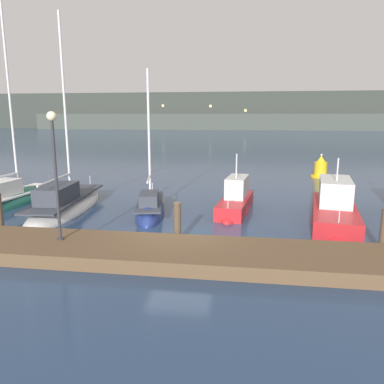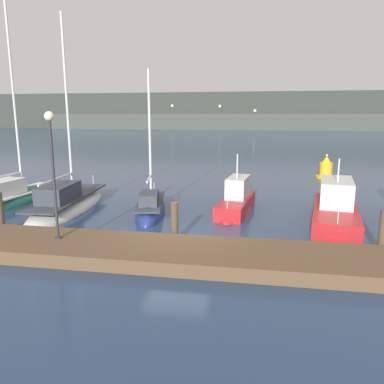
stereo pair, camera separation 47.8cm
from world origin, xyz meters
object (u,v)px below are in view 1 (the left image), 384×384
(sailboat_berth_3, at_px, (66,207))
(dock_lamppost, at_px, (54,157))
(sailboat_berth_4, at_px, (150,211))
(channel_buoy, at_px, (321,169))
(sailboat_berth_2, at_px, (11,201))
(motorboat_berth_5, at_px, (235,206))
(motorboat_berth_6, at_px, (334,215))

(sailboat_berth_3, xyz_separation_m, dock_lamppost, (2.63, -5.56, 3.20))
(sailboat_berth_4, height_order, channel_buoy, sailboat_berth_4)
(sailboat_berth_2, xyz_separation_m, sailboat_berth_4, (7.97, -0.78, -0.04))
(sailboat_berth_2, height_order, channel_buoy, sailboat_berth_2)
(motorboat_berth_5, xyz_separation_m, motorboat_berth_6, (4.45, -1.33, 0.04))
(sailboat_berth_2, relative_size, sailboat_berth_3, 1.15)
(sailboat_berth_3, distance_m, dock_lamppost, 6.93)
(sailboat_berth_3, height_order, motorboat_berth_5, sailboat_berth_3)
(sailboat_berth_2, distance_m, sailboat_berth_4, 8.01)
(sailboat_berth_3, bearing_deg, sailboat_berth_2, 166.74)
(dock_lamppost, bearing_deg, sailboat_berth_4, 72.75)
(sailboat_berth_2, distance_m, dock_lamppost, 9.50)
(sailboat_berth_2, bearing_deg, channel_buoy, 32.55)
(dock_lamppost, bearing_deg, channel_buoy, 56.31)
(motorboat_berth_6, relative_size, dock_lamppost, 1.53)
(channel_buoy, bearing_deg, sailboat_berth_2, -147.45)
(sailboat_berth_2, bearing_deg, dock_lamppost, -45.81)
(motorboat_berth_5, bearing_deg, sailboat_berth_2, -178.91)
(sailboat_berth_2, xyz_separation_m, motorboat_berth_6, (16.57, -1.10, 0.18))
(dock_lamppost, bearing_deg, sailboat_berth_2, 134.19)
(channel_buoy, xyz_separation_m, dock_lamppost, (-12.04, -18.06, 2.70))
(sailboat_berth_4, relative_size, dock_lamppost, 1.74)
(sailboat_berth_4, height_order, motorboat_berth_6, sailboat_berth_4)
(sailboat_berth_3, height_order, sailboat_berth_4, sailboat_berth_3)
(sailboat_berth_2, xyz_separation_m, dock_lamppost, (6.23, -6.40, 3.22))
(channel_buoy, bearing_deg, sailboat_berth_4, -129.62)
(sailboat_berth_4, height_order, motorboat_berth_5, sailboat_berth_4)
(motorboat_berth_5, relative_size, motorboat_berth_6, 0.74)
(sailboat_berth_2, relative_size, motorboat_berth_5, 2.36)
(motorboat_berth_5, distance_m, channel_buoy, 12.98)
(sailboat_berth_3, distance_m, motorboat_berth_5, 8.59)
(motorboat_berth_6, distance_m, dock_lamppost, 12.01)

